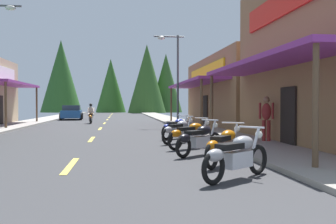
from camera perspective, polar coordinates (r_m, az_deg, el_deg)
name	(u,v)px	position (r m, az deg, el deg)	size (l,w,h in m)	color
ground	(103,126)	(26.07, -10.10, -2.21)	(9.32, 80.90, 0.10)	#38383A
sidewalk_left	(15,125)	(26.96, -22.60, -1.94)	(2.36, 80.90, 0.12)	#9E9991
sidewalk_right	(185,124)	(26.44, 2.66, -1.91)	(2.36, 80.90, 0.12)	gray
centerline_dashes	(106,122)	(31.61, -9.64, -1.51)	(0.16, 58.51, 0.01)	#E0C64C
storefront_right_far	(249,92)	(26.07, 12.37, 3.04)	(7.92, 13.09, 4.67)	olive
streetlamp_right	(173,67)	(24.79, 0.85, 6.96)	(2.01, 0.30, 6.11)	#474C51
motorcycle_parked_right_0	(236,155)	(7.46, 10.55, -6.57)	(1.78, 1.36, 1.04)	black
motorcycle_parked_right_1	(224,145)	(9.13, 8.74, -5.14)	(1.45, 1.71, 1.04)	black
motorcycle_parked_right_2	(199,139)	(10.79, 4.86, -4.15)	(1.70, 1.46, 1.04)	black
motorcycle_parked_right_3	(191,134)	(12.39, 3.55, -3.46)	(1.82, 1.29, 1.04)	black
motorcycle_parked_right_4	(179,130)	(14.13, 1.70, -2.88)	(1.59, 1.58, 1.04)	black
motorcycle_parked_right_5	(176,128)	(15.92, 1.32, -2.42)	(1.56, 1.60, 1.04)	black
rider_cruising_lead	(91,115)	(29.22, -11.86, -0.47)	(0.60, 2.14, 1.57)	black
pedestrian_by_shop	(266,116)	(14.27, 14.98, -0.64)	(0.47, 0.42, 1.79)	maroon
parked_car_curbside	(72,113)	(37.05, -14.69, -0.08)	(2.29, 4.41, 1.40)	#1E4C8C
treeline_backdrop	(119,80)	(68.54, -7.67, 4.92)	(26.28, 13.72, 13.53)	#325A23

